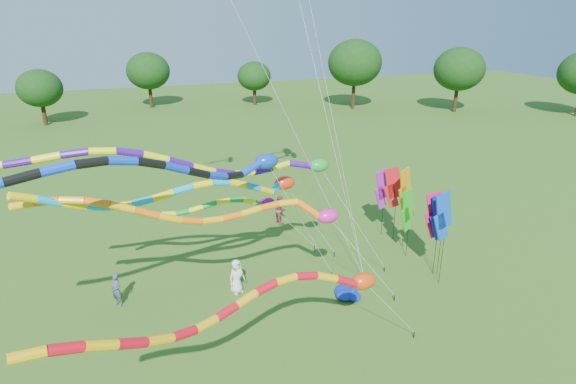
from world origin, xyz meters
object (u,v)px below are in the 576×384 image
object	(u,v)px
tube_kite_orange	(227,212)
person_a	(237,276)
blue_nylon_heap	(343,294)
person_b	(117,290)
person_c	(280,209)
tube_kite_red	(269,301)

from	to	relation	value
tube_kite_orange	person_a	xyz separation A→B (m)	(0.90, 2.67, -4.50)
tube_kite_orange	blue_nylon_heap	size ratio (longest dim) A/B	9.60
blue_nylon_heap	tube_kite_orange	bearing A→B (deg)	-174.83
tube_kite_orange	person_a	size ratio (longest dim) A/B	8.52
person_b	person_c	xyz separation A→B (m)	(10.07, 6.38, 0.07)
tube_kite_red	person_b	xyz separation A→B (m)	(-4.60, 8.44, -3.56)
tube_kite_orange	person_b	distance (m)	7.26
person_c	tube_kite_orange	bearing A→B (deg)	141.87
blue_nylon_heap	tube_kite_red	bearing A→B (deg)	-134.50
person_a	person_b	xyz separation A→B (m)	(-5.41, 0.76, -0.04)
blue_nylon_heap	person_a	size ratio (longest dim) A/B	0.89
person_b	person_c	distance (m)	11.93
blue_nylon_heap	person_b	bearing A→B (deg)	163.66
blue_nylon_heap	person_c	size ratio (longest dim) A/B	0.86
tube_kite_red	blue_nylon_heap	world-z (taller)	tube_kite_red
tube_kite_orange	person_c	distance (m)	12.13
tube_kite_red	person_a	size ratio (longest dim) A/B	7.56
tube_kite_red	person_c	xyz separation A→B (m)	(5.48, 14.82, -3.49)
blue_nylon_heap	person_a	world-z (taller)	person_a
tube_kite_red	tube_kite_orange	bearing A→B (deg)	76.08
blue_nylon_heap	person_c	bearing A→B (deg)	89.60
blue_nylon_heap	person_a	bearing A→B (deg)	154.74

